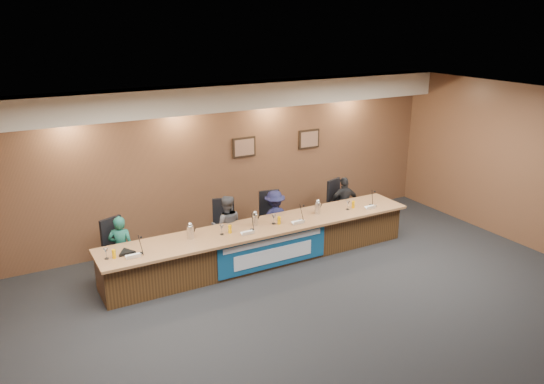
{
  "coord_description": "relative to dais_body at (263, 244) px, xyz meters",
  "views": [
    {
      "loc": [
        -4.27,
        -5.7,
        4.43
      ],
      "look_at": [
        0.39,
        2.74,
        1.23
      ],
      "focal_mm": 35.0,
      "sensor_mm": 36.0,
      "label": 1
    }
  ],
  "objects": [
    {
      "name": "floor",
      "position": [
        0.0,
        -2.4,
        -0.35
      ],
      "size": [
        10.0,
        10.0,
        0.0
      ],
      "primitive_type": "plane",
      "color": "black",
      "rests_on": "ground"
    },
    {
      "name": "ceiling",
      "position": [
        0.0,
        -2.4,
        2.85
      ],
      "size": [
        10.0,
        8.0,
        0.04
      ],
      "primitive_type": "cube",
      "color": "silver",
      "rests_on": "wall_back"
    },
    {
      "name": "wall_back",
      "position": [
        0.0,
        1.6,
        1.25
      ],
      "size": [
        10.0,
        0.04,
        3.2
      ],
      "primitive_type": "cube",
      "color": "brown",
      "rests_on": "floor"
    },
    {
      "name": "soffit",
      "position": [
        0.0,
        1.35,
        2.6
      ],
      "size": [
        10.0,
        0.5,
        0.5
      ],
      "primitive_type": "cube",
      "color": "beige",
      "rests_on": "wall_back"
    },
    {
      "name": "dais_body",
      "position": [
        0.0,
        0.0,
        0.0
      ],
      "size": [
        6.0,
        0.8,
        0.7
      ],
      "primitive_type": "cube",
      "color": "#452B14",
      "rests_on": "floor"
    },
    {
      "name": "dais_top",
      "position": [
        0.0,
        -0.05,
        0.38
      ],
      "size": [
        6.1,
        0.95,
        0.05
      ],
      "primitive_type": "cube",
      "color": "#94643D",
      "rests_on": "dais_body"
    },
    {
      "name": "banner",
      "position": [
        0.0,
        -0.41,
        0.03
      ],
      "size": [
        2.2,
        0.02,
        0.65
      ],
      "primitive_type": "cube",
      "color": "navy",
      "rests_on": "dais_body"
    },
    {
      "name": "banner_text_upper",
      "position": [
        0.0,
        -0.43,
        0.23
      ],
      "size": [
        2.0,
        0.01,
        0.1
      ],
      "primitive_type": "cube",
      "color": "silver",
      "rests_on": "banner"
    },
    {
      "name": "banner_text_lower",
      "position": [
        0.0,
        -0.43,
        -0.05
      ],
      "size": [
        1.6,
        0.01,
        0.28
      ],
      "primitive_type": "cube",
      "color": "silver",
      "rests_on": "banner"
    },
    {
      "name": "wall_photo_left",
      "position": [
        0.4,
        1.57,
        1.5
      ],
      "size": [
        0.52,
        0.04,
        0.42
      ],
      "primitive_type": "cube",
      "color": "black",
      "rests_on": "wall_back"
    },
    {
      "name": "wall_photo_right",
      "position": [
        2.0,
        1.57,
        1.5
      ],
      "size": [
        0.52,
        0.04,
        0.42
      ],
      "primitive_type": "cube",
      "color": "black",
      "rests_on": "wall_back"
    },
    {
      "name": "panelist_a",
      "position": [
        -2.49,
        0.56,
        0.25
      ],
      "size": [
        0.51,
        0.44,
        1.19
      ],
      "primitive_type": "imported",
      "rotation": [
        0.0,
        0.0,
        2.71
      ],
      "color": "#165244",
      "rests_on": "floor"
    },
    {
      "name": "panelist_b",
      "position": [
        -0.49,
        0.56,
        0.26
      ],
      "size": [
        0.72,
        0.65,
        1.23
      ],
      "primitive_type": "imported",
      "rotation": [
        0.0,
        0.0,
        2.78
      ],
      "color": "#454449",
      "rests_on": "floor"
    },
    {
      "name": "panelist_c",
      "position": [
        0.56,
        0.56,
        0.23
      ],
      "size": [
        0.79,
        0.5,
        1.16
      ],
      "primitive_type": "imported",
      "rotation": [
        0.0,
        0.0,
        3.04
      ],
      "color": "#151639",
      "rests_on": "floor"
    },
    {
      "name": "panelist_d",
      "position": [
        2.28,
        0.56,
        0.24
      ],
      "size": [
        0.74,
        0.43,
        1.19
      ],
      "primitive_type": "imported",
      "rotation": [
        0.0,
        0.0,
        2.93
      ],
      "color": "black",
      "rests_on": "floor"
    },
    {
      "name": "office_chair_a",
      "position": [
        -2.49,
        0.66,
        0.13
      ],
      "size": [
        0.63,
        0.63,
        0.08
      ],
      "primitive_type": "cube",
      "rotation": [
        0.0,
        0.0,
        0.39
      ],
      "color": "black",
      "rests_on": "floor"
    },
    {
      "name": "office_chair_b",
      "position": [
        -0.49,
        0.66,
        0.13
      ],
      "size": [
        0.61,
        0.61,
        0.08
      ],
      "primitive_type": "cube",
      "rotation": [
        0.0,
        0.0,
        -0.34
      ],
      "color": "black",
      "rests_on": "floor"
    },
    {
      "name": "office_chair_c",
      "position": [
        0.56,
        0.66,
        0.13
      ],
      "size": [
        0.57,
        0.57,
        0.08
      ],
      "primitive_type": "cube",
      "rotation": [
        0.0,
        0.0,
        -0.21
      ],
      "color": "black",
      "rests_on": "floor"
    },
    {
      "name": "office_chair_d",
      "position": [
        2.28,
        0.66,
        0.13
      ],
      "size": [
        0.61,
        0.61,
        0.08
      ],
      "primitive_type": "cube",
      "rotation": [
        0.0,
        0.0,
        0.35
      ],
      "color": "black",
      "rests_on": "floor"
    },
    {
      "name": "nameplate_a",
      "position": [
        -2.49,
        -0.29,
        0.45
      ],
      "size": [
        0.24,
        0.08,
        0.1
      ],
      "primitive_type": "cube",
      "rotation": [
        0.31,
        0.0,
        0.0
      ],
      "color": "white",
      "rests_on": "dais_top"
    },
    {
      "name": "microphone_a",
      "position": [
        -2.34,
        -0.17,
        0.41
      ],
      "size": [
        0.07,
        0.07,
        0.02
      ],
      "primitive_type": "cylinder",
      "color": "black",
      "rests_on": "dais_top"
    },
    {
      "name": "juice_glass_a",
      "position": [
        -2.76,
        -0.12,
        0.47
      ],
      "size": [
        0.06,
        0.06,
        0.15
      ],
      "primitive_type": "cylinder",
      "color": "#E9A400",
      "rests_on": "dais_top"
    },
    {
      "name": "water_glass_a",
      "position": [
        -2.87,
        -0.09,
        0.49
      ],
      "size": [
        0.08,
        0.08,
        0.18
      ],
      "primitive_type": "cylinder",
      "color": "silver",
      "rests_on": "dais_top"
    },
    {
      "name": "nameplate_b",
      "position": [
        -0.45,
        -0.31,
        0.45
      ],
      "size": [
        0.24,
        0.08,
        0.1
      ],
      "primitive_type": "cube",
      "rotation": [
        0.31,
        0.0,
        0.0
      ],
      "color": "white",
      "rests_on": "dais_top"
    },
    {
      "name": "microphone_b",
      "position": [
        -0.29,
        -0.14,
        0.41
      ],
      "size": [
        0.07,
        0.07,
        0.02
      ],
      "primitive_type": "cylinder",
      "color": "black",
      "rests_on": "dais_top"
    },
    {
      "name": "juice_glass_b",
      "position": [
        -0.7,
        -0.07,
        0.47
      ],
      "size": [
        0.06,
        0.06,
        0.15
      ],
      "primitive_type": "cylinder",
      "color": "#E9A400",
      "rests_on": "dais_top"
    },
    {
      "name": "water_glass_b",
      "position": [
        -0.86,
        -0.07,
        0.49
      ],
      "size": [
        0.08,
        0.08,
        0.18
      ],
      "primitive_type": "cylinder",
      "color": "silver",
      "rests_on": "dais_top"
    },
    {
      "name": "nameplate_c",
      "position": [
        0.6,
        -0.31,
        0.45
      ],
      "size": [
        0.24,
        0.08,
        0.1
      ],
      "primitive_type": "cube",
      "rotation": [
        0.31,
        0.0,
        0.0
      ],
      "color": "white",
      "rests_on": "dais_top"
    },
    {
      "name": "microphone_c",
      "position": [
        0.73,
        -0.16,
        0.41
      ],
      "size": [
        0.07,
        0.07,
        0.02
      ],
      "primitive_type": "cylinder",
      "color": "black",
      "rests_on": "dais_top"
    },
    {
      "name": "juice_glass_c",
      "position": [
        0.28,
        -0.12,
        0.47
      ],
      "size": [
        0.06,
        0.06,
        0.15
      ],
      "primitive_type": "cylinder",
      "color": "#E9A400",
      "rests_on": "dais_top"
    },
    {
      "name": "water_glass_c",
      "position": [
        0.2,
        -0.06,
        0.49
      ],
      "size": [
        0.08,
        0.08,
        0.18
      ],
      "primitive_type": "cylinder",
      "color": "silver",
      "rests_on": "dais_top"
    },
    {
      "name": "nameplate_d",
      "position": [
        2.32,
        -0.31,
        0.45
      ],
      "size": [
        0.24,
        0.08,
        0.1
      ],
      "primitive_type": "cube",
      "rotation": [
        0.31,
        0.0,
        0.0
      ],
      "color": "white",
      "rests_on": "dais_top"
    },
    {
      "name": "microphone_d",
      "position": [
        2.43,
        -0.14,
        0.41
      ],
      "size": [
        0.07,
        0.07,
        0.02
      ],
      "primitive_type": "cylinder",
      "color": "black",
      "rests_on": "dais_top"
    },
    {
      "name": "juice_glass_d",
      "position": [
        2.02,
        -0.09,
        0.47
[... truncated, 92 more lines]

